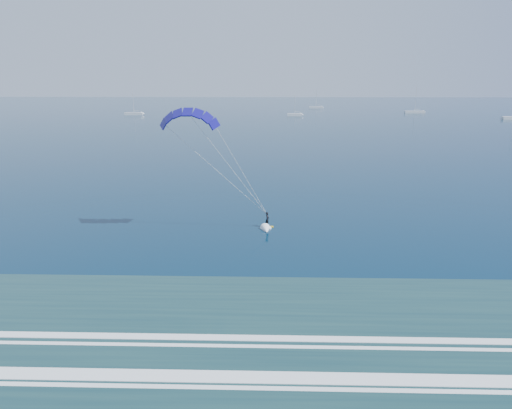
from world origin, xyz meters
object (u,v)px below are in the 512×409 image
object	(u,v)px
sailboat_1	(295,115)
sailboat_2	(316,107)
sailboat_3	(415,112)
kitesurfer_rig	(225,162)
sailboat_0	(134,114)

from	to	relation	value
sailboat_1	sailboat_2	size ratio (longest dim) A/B	0.90
sailboat_1	sailboat_2	distance (m)	62.51
sailboat_1	sailboat_3	distance (m)	65.16
sailboat_3	sailboat_2	bearing A→B (deg)	139.05
kitesurfer_rig	sailboat_3	size ratio (longest dim) A/B	1.07
kitesurfer_rig	sailboat_0	world-z (taller)	kitesurfer_rig
sailboat_1	sailboat_3	world-z (taller)	sailboat_3
kitesurfer_rig	sailboat_3	world-z (taller)	kitesurfer_rig
kitesurfer_rig	sailboat_3	distance (m)	204.86
sailboat_1	sailboat_2	xyz separation A→B (m)	(15.94, 60.44, 0.01)
sailboat_0	sailboat_2	xyz separation A→B (m)	(92.86, 55.67, -0.01)
kitesurfer_rig	sailboat_2	bearing A→B (deg)	81.85
kitesurfer_rig	sailboat_0	xyz separation A→B (m)	(-60.09, 173.17, -6.99)
kitesurfer_rig	sailboat_0	bearing A→B (deg)	109.14
sailboat_0	sailboat_1	xyz separation A→B (m)	(76.91, -4.77, -0.01)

